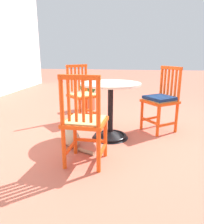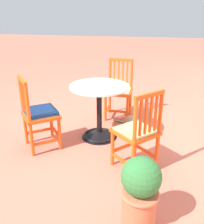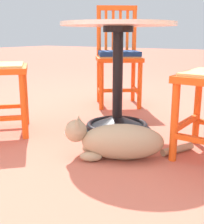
{
  "view_description": "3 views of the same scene",
  "coord_description": "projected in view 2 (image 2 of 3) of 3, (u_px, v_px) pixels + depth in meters",
  "views": [
    {
      "loc": [
        -2.76,
        -0.1,
        1.1
      ],
      "look_at": [
        0.05,
        0.31,
        0.33
      ],
      "focal_mm": 35.41,
      "sensor_mm": 36.0,
      "label": 1
    },
    {
      "loc": [
        3.11,
        0.78,
        1.68
      ],
      "look_at": [
        0.02,
        0.24,
        0.38
      ],
      "focal_mm": 41.84,
      "sensor_mm": 36.0,
      "label": 2
    },
    {
      "loc": [
        -1.06,
        2.01,
        0.65
      ],
      "look_at": [
        0.06,
        0.28,
        0.13
      ],
      "focal_mm": 49.22,
      "sensor_mm": 36.0,
      "label": 3
    }
  ],
  "objects": [
    {
      "name": "orange_chair_by_planter",
      "position": [
        119.0,
        91.0,
        4.06
      ],
      "size": [
        0.42,
        0.42,
        0.91
      ],
      "color": "#E04C14",
      "rests_on": "ground_plane"
    },
    {
      "name": "cafe_table",
      "position": [
        99.0,
        118.0,
        3.47
      ],
      "size": [
        0.76,
        0.76,
        0.73
      ],
      "color": "black",
      "rests_on": "ground_plane"
    },
    {
      "name": "terracotta_planter",
      "position": [
        140.0,
        191.0,
        2.04
      ],
      "size": [
        0.32,
        0.32,
        0.62
      ],
      "color": "#B25B3D",
      "rests_on": "ground_plane"
    },
    {
      "name": "orange_chair_at_corner",
      "position": [
        39.0,
        114.0,
        3.16
      ],
      "size": [
        0.56,
        0.56,
        0.91
      ],
      "color": "#E04C14",
      "rests_on": "ground_plane"
    },
    {
      "name": "orange_chair_facing_out",
      "position": [
        137.0,
        133.0,
        2.74
      ],
      "size": [
        0.57,
        0.57,
        0.91
      ],
      "color": "#E04C14",
      "rests_on": "ground_plane"
    },
    {
      "name": "tabby_cat",
      "position": [
        135.0,
        125.0,
        3.7
      ],
      "size": [
        0.58,
        0.54,
        0.23
      ],
      "color": "#9E896B",
      "rests_on": "ground_plane"
    },
    {
      "name": "ground_plane",
      "position": [
        85.0,
        136.0,
        3.59
      ],
      "size": [
        24.0,
        24.0,
        0.0
      ],
      "primitive_type": "plane",
      "color": "#BC604C"
    }
  ]
}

